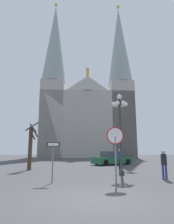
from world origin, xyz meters
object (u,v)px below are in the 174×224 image
(stop_sign, at_px, (115,143))
(one_way_arrow_sign, at_px, (52,156))
(cathedral, at_px, (86,107))
(street_lamp, at_px, (119,121))
(bare_tree, at_px, (30,146))
(parked_car_near_green, at_px, (112,158))
(pedestrian_walking, at_px, (119,157))
(pedestrian_standing, at_px, (163,162))

(stop_sign, height_order, one_way_arrow_sign, stop_sign)
(cathedral, bearing_deg, street_lamp, -85.77)
(street_lamp, relative_size, bare_tree, 1.34)
(one_way_arrow_sign, bearing_deg, parked_car_near_green, 69.27)
(stop_sign, bearing_deg, parked_car_near_green, 83.43)
(pedestrian_walking, bearing_deg, cathedral, 95.93)
(bare_tree, bearing_deg, parked_car_near_green, 37.74)
(parked_car_near_green, distance_m, pedestrian_walking, 5.45)
(one_way_arrow_sign, xyz_separation_m, bare_tree, (-2.97, 6.35, 0.66))
(stop_sign, xyz_separation_m, parked_car_near_green, (1.50, 13.00, -1.25))
(stop_sign, xyz_separation_m, pedestrian_walking, (1.44, 7.56, -0.92))
(pedestrian_walking, xyz_separation_m, pedestrian_standing, (1.55, -5.73, -0.05))
(cathedral, distance_m, pedestrian_walking, 29.50)
(cathedral, bearing_deg, parked_car_near_green, -82.48)
(pedestrian_standing, bearing_deg, stop_sign, -148.39)
(cathedral, height_order, one_way_arrow_sign, cathedral)
(cathedral, xyz_separation_m, bare_tree, (-4.69, -27.94, -9.35))
(one_way_arrow_sign, relative_size, parked_car_near_green, 0.42)
(cathedral, bearing_deg, stop_sign, -87.69)
(pedestrian_walking, bearing_deg, parked_car_near_green, 89.40)
(stop_sign, height_order, parked_car_near_green, stop_sign)
(street_lamp, bearing_deg, parked_car_near_green, 86.30)
(bare_tree, xyz_separation_m, pedestrian_standing, (9.09, -5.28, -0.99))
(cathedral, relative_size, street_lamp, 6.68)
(street_lamp, bearing_deg, pedestrian_walking, 81.91)
(street_lamp, height_order, parked_car_near_green, street_lamp)
(stop_sign, relative_size, pedestrian_walking, 1.62)
(bare_tree, xyz_separation_m, pedestrian_walking, (7.54, 0.44, -0.94))
(stop_sign, distance_m, one_way_arrow_sign, 3.29)
(bare_tree, relative_size, pedestrian_walking, 2.41)
(stop_sign, relative_size, street_lamp, 0.50)
(one_way_arrow_sign, relative_size, pedestrian_standing, 1.25)
(cathedral, xyz_separation_m, stop_sign, (1.41, -35.06, -9.38))
(street_lamp, distance_m, pedestrian_walking, 4.59)
(pedestrian_walking, distance_m, pedestrian_standing, 5.93)
(parked_car_near_green, bearing_deg, cathedral, 97.52)
(street_lamp, bearing_deg, bare_tree, 154.40)
(parked_car_near_green, bearing_deg, one_way_arrow_sign, -110.73)
(pedestrian_standing, bearing_deg, pedestrian_walking, 105.10)
(stop_sign, bearing_deg, pedestrian_walking, 79.21)
(pedestrian_walking, relative_size, pedestrian_standing, 1.05)
(stop_sign, bearing_deg, cathedral, 92.31)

